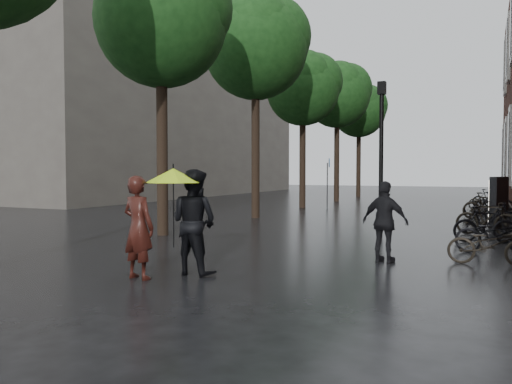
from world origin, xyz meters
The scene contains 11 objects.
ground centered at (0.00, 0.00, 0.00)m, with size 120.00×120.00×0.00m, color black.
bg_building centered at (-22.00, 28.00, 7.00)m, with size 16.00×30.00×14.00m, color #47423D.
street_trees centered at (-3.99, 15.91, 6.34)m, with size 4.33×34.03×8.91m.
person_burgundy centered at (-0.98, 1.91, 0.89)m, with size 0.65×0.43×1.78m, color black.
person_black centered at (-0.33, 2.66, 0.94)m, with size 0.92×0.72×1.89m, color black.
lime_umbrella centered at (-0.58, 2.38, 1.78)m, with size 1.00×1.00×1.48m.
pedestrian_walking centered at (2.59, 5.27, 0.83)m, with size 0.97×0.40×1.66m, color black.
parked_bicycles centered at (4.57, 14.43, 0.47)m, with size 2.05×17.52×1.05m.
ad_lightbox centered at (4.82, 13.27, 0.84)m, with size 0.26×1.11×1.68m.
lamp_post centered at (1.64, 9.78, 2.70)m, with size 0.23×0.23×4.46m.
cycle_sign centered at (-2.65, 18.83, 1.66)m, with size 0.13×0.46×2.51m.
Camera 1 is at (4.43, -4.98, 1.85)m, focal length 35.00 mm.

